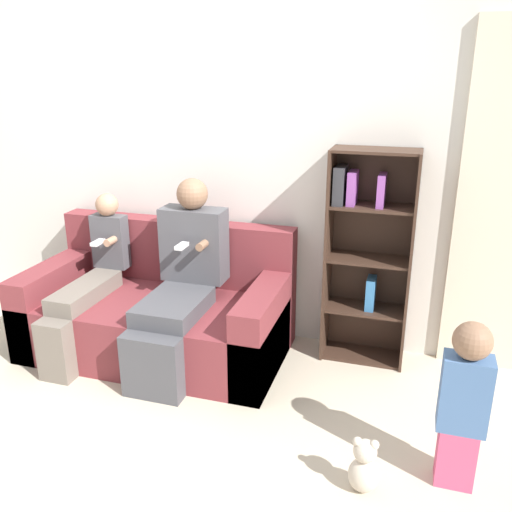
# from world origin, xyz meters

# --- Properties ---
(ground_plane) EXTENTS (14.00, 14.00, 0.00)m
(ground_plane) POSITION_xyz_m (0.00, 0.00, 0.00)
(ground_plane) COLOR beige
(back_wall) EXTENTS (10.00, 0.06, 2.55)m
(back_wall) POSITION_xyz_m (0.00, 1.05, 1.27)
(back_wall) COLOR silver
(back_wall) RESTS_ON ground_plane
(couch) EXTENTS (1.76, 0.92, 0.86)m
(couch) POSITION_xyz_m (-0.07, 0.56, 0.28)
(couch) COLOR maroon
(couch) RESTS_ON ground_plane
(adult_seated) EXTENTS (0.44, 0.85, 1.21)m
(adult_seated) POSITION_xyz_m (0.16, 0.47, 0.61)
(adult_seated) COLOR #47474C
(adult_seated) RESTS_ON ground_plane
(child_seated) EXTENTS (0.25, 0.87, 1.06)m
(child_seated) POSITION_xyz_m (-0.52, 0.41, 0.52)
(child_seated) COLOR #70665B
(child_seated) RESTS_ON ground_plane
(toddler_standing) EXTENTS (0.22, 0.17, 0.85)m
(toddler_standing) POSITION_xyz_m (1.87, -0.22, 0.45)
(toddler_standing) COLOR #DB4C75
(toddler_standing) RESTS_ON ground_plane
(bookshelf) EXTENTS (0.55, 0.29, 1.43)m
(bookshelf) POSITION_xyz_m (1.29, 0.90, 0.77)
(bookshelf) COLOR #3D281E
(bookshelf) RESTS_ON ground_plane
(teddy_bear) EXTENTS (0.14, 0.12, 0.29)m
(teddy_bear) POSITION_xyz_m (1.46, -0.41, 0.14)
(teddy_bear) COLOR beige
(teddy_bear) RESTS_ON ground_plane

